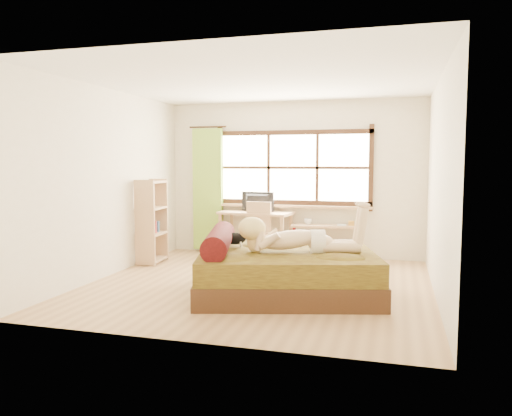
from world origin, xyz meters
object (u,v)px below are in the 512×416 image
(bed, at_px, (282,270))
(kitten, at_px, (235,237))
(chair, at_px, (256,228))
(bookshelf, at_px, (152,221))
(desk, at_px, (256,218))
(woman, at_px, (298,226))
(pipe_shelf, at_px, (326,234))

(bed, xyz_separation_m, kitten, (-0.67, 0.11, 0.38))
(chair, relative_size, bookshelf, 0.72)
(bed, height_order, desk, bed)
(woman, distance_m, pipe_shelf, 2.50)
(bed, height_order, chair, chair)
(woman, xyz_separation_m, desk, (-1.20, 2.34, -0.19))
(bed, distance_m, bookshelf, 2.84)
(woman, xyz_separation_m, kitten, (-0.87, 0.15, -0.20))
(desk, bearing_deg, bookshelf, -138.88)
(desk, bearing_deg, pipe_shelf, 13.19)
(pipe_shelf, relative_size, bookshelf, 0.87)
(bed, xyz_separation_m, pipe_shelf, (0.21, 2.42, 0.13))
(bookshelf, bearing_deg, kitten, -37.63)
(woman, xyz_separation_m, chair, (-1.09, 1.98, -0.32))
(desk, relative_size, chair, 1.34)
(kitten, bearing_deg, chair, 81.93)
(bed, distance_m, desk, 2.54)
(desk, distance_m, chair, 0.40)
(kitten, height_order, bookshelf, bookshelf)
(kitten, height_order, pipe_shelf, kitten)
(desk, bearing_deg, bed, -59.06)
(bed, bearing_deg, chair, 99.63)
(chair, bearing_deg, desk, 114.67)
(woman, relative_size, desk, 1.16)
(chair, bearing_deg, woman, -53.66)
(desk, relative_size, bookshelf, 0.97)
(bed, bearing_deg, desk, 98.53)
(kitten, relative_size, bookshelf, 0.24)
(kitten, relative_size, pipe_shelf, 0.28)
(kitten, distance_m, pipe_shelf, 2.48)
(woman, relative_size, pipe_shelf, 1.29)
(woman, bearing_deg, chair, 103.92)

